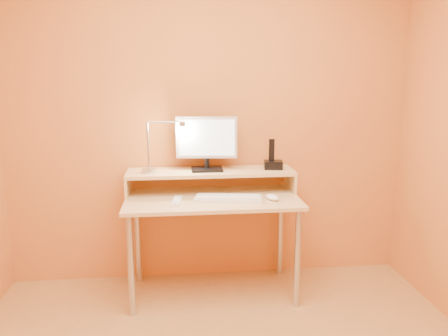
{
  "coord_description": "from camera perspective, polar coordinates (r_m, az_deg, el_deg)",
  "views": [
    {
      "loc": [
        -0.22,
        -1.74,
        1.57
      ],
      "look_at": [
        0.08,
        1.13,
        0.94
      ],
      "focal_mm": 35.12,
      "sensor_mm": 36.0,
      "label": 1
    }
  ],
  "objects": [
    {
      "name": "phone_dock",
      "position": [
        3.21,
        6.43,
        0.42
      ],
      "size": [
        0.14,
        0.12,
        0.06
      ],
      "primitive_type": "cube",
      "rotation": [
        0.0,
        0.0,
        -0.13
      ],
      "color": "black",
      "rests_on": "desk_shelf"
    },
    {
      "name": "phone_handset",
      "position": [
        3.19,
        6.22,
        2.34
      ],
      "size": [
        0.04,
        0.03,
        0.16
      ],
      "primitive_type": "cube",
      "rotation": [
        0.0,
        0.0,
        -0.13
      ],
      "color": "black",
      "rests_on": "phone_dock"
    },
    {
      "name": "monitor_neck",
      "position": [
        3.14,
        -2.24,
        0.64
      ],
      "size": [
        0.04,
        0.04,
        0.07
      ],
      "primitive_type": "cylinder",
      "color": "black",
      "rests_on": "monitor_foot"
    },
    {
      "name": "desk_leg_fr",
      "position": [
        3.04,
        9.53,
        -11.58
      ],
      "size": [
        0.04,
        0.04,
        0.69
      ],
      "primitive_type": "cylinder",
      "color": "#B6B6BC",
      "rests_on": "floor"
    },
    {
      "name": "monitor_screen",
      "position": [
        3.1,
        -2.26,
        3.96
      ],
      "size": [
        0.39,
        0.05,
        0.26
      ],
      "primitive_type": "cube",
      "rotation": [
        0.0,
        0.0,
        -0.11
      ],
      "color": "silver",
      "rests_on": "monitor_panel"
    },
    {
      "name": "mouse",
      "position": [
        3.0,
        6.3,
        -3.8
      ],
      "size": [
        0.11,
        0.13,
        0.04
      ],
      "primitive_type": "ellipsoid",
      "rotation": [
        0.0,
        0.0,
        0.41
      ],
      "color": "white",
      "rests_on": "desk_lower"
    },
    {
      "name": "lamp_bulb",
      "position": [
        3.06,
        -5.44,
        5.43
      ],
      "size": [
        0.03,
        0.03,
        0.0
      ],
      "primitive_type": "cylinder",
      "color": "#FFEAC6",
      "rests_on": "lamp_head"
    },
    {
      "name": "shelf_riser_left",
      "position": [
        3.19,
        -12.39,
        -2.15
      ],
      "size": [
        0.02,
        0.3,
        0.14
      ],
      "primitive_type": "cube",
      "color": "#E4BC7D",
      "rests_on": "desk_lower"
    },
    {
      "name": "monitor_back",
      "position": [
        3.14,
        -2.31,
        4.07
      ],
      "size": [
        0.39,
        0.05,
        0.25
      ],
      "primitive_type": "cube",
      "rotation": [
        0.0,
        0.0,
        -0.11
      ],
      "color": "black",
      "rests_on": "monitor_panel"
    },
    {
      "name": "monitor_foot",
      "position": [
        3.15,
        -2.23,
        -0.15
      ],
      "size": [
        0.22,
        0.16,
        0.02
      ],
      "primitive_type": "cube",
      "color": "black",
      "rests_on": "desk_shelf"
    },
    {
      "name": "desk_leg_fl",
      "position": [
        2.95,
        -12.03,
        -12.39
      ],
      "size": [
        0.04,
        0.04,
        0.69
      ],
      "primitive_type": "cylinder",
      "color": "#B6B6BC",
      "rests_on": "floor"
    },
    {
      "name": "lamp_arm",
      "position": [
        3.06,
        -7.71,
        5.95
      ],
      "size": [
        0.24,
        0.01,
        0.01
      ],
      "primitive_type": "cylinder",
      "rotation": [
        0.0,
        1.57,
        0.0
      ],
      "color": "#B6B6BC",
      "rests_on": "lamp_post"
    },
    {
      "name": "monitor_panel",
      "position": [
        3.12,
        -2.28,
        4.01
      ],
      "size": [
        0.43,
        0.08,
        0.3
      ],
      "primitive_type": "cube",
      "rotation": [
        0.0,
        0.0,
        -0.11
      ],
      "color": "silver",
      "rests_on": "monitor_neck"
    },
    {
      "name": "keyboard",
      "position": [
        2.98,
        0.57,
        -4.02
      ],
      "size": [
        0.46,
        0.21,
        0.02
      ],
      "primitive_type": "cube",
      "rotation": [
        0.0,
        0.0,
        -0.15
      ],
      "color": "silver",
      "rests_on": "desk_lower"
    },
    {
      "name": "desk_leg_br",
      "position": [
        3.48,
        7.35,
        -8.3
      ],
      "size": [
        0.04,
        0.04,
        0.69
      ],
      "primitive_type": "cylinder",
      "color": "#B6B6BC",
      "rests_on": "floor"
    },
    {
      "name": "desk_leg_bl",
      "position": [
        3.41,
        -11.17,
        -8.89
      ],
      "size": [
        0.04,
        0.04,
        0.69
      ],
      "primitive_type": "cylinder",
      "color": "#B6B6BC",
      "rests_on": "floor"
    },
    {
      "name": "remote_control",
      "position": [
        2.95,
        -6.15,
        -4.31
      ],
      "size": [
        0.07,
        0.2,
        0.02
      ],
      "primitive_type": "cube",
      "rotation": [
        0.0,
        0.0,
        -0.11
      ],
      "color": "silver",
      "rests_on": "desk_lower"
    },
    {
      "name": "lamp_base",
      "position": [
        3.12,
        -9.73,
        -0.37
      ],
      "size": [
        0.1,
        0.1,
        0.02
      ],
      "primitive_type": "cylinder",
      "color": "#B6B6BC",
      "rests_on": "desk_shelf"
    },
    {
      "name": "wall_back",
      "position": [
        3.26,
        -2.01,
        6.72
      ],
      "size": [
        3.0,
        0.04,
        2.5
      ],
      "primitive_type": "cube",
      "color": "orange",
      "rests_on": "floor"
    },
    {
      "name": "desk_shelf",
      "position": [
        3.16,
        -1.74,
        -0.52
      ],
      "size": [
        1.2,
        0.3,
        0.02
      ],
      "primitive_type": "cube",
      "color": "#E4BC7D",
      "rests_on": "desk_lower"
    },
    {
      "name": "desk_lower",
      "position": [
        3.05,
        -1.51,
        -4.07
      ],
      "size": [
        1.2,
        0.6,
        0.02
      ],
      "primitive_type": "cube",
      "color": "#E4BC7D",
      "rests_on": "floor"
    },
    {
      "name": "lamp_post",
      "position": [
        3.09,
        -9.85,
        2.85
      ],
      "size": [
        0.01,
        0.01,
        0.33
      ],
      "primitive_type": "cylinder",
      "color": "#B6B6BC",
      "rests_on": "lamp_base"
    },
    {
      "name": "lamp_head",
      "position": [
        3.06,
        -5.44,
        5.72
      ],
      "size": [
        0.04,
        0.04,
        0.03
      ],
      "primitive_type": "cylinder",
      "color": "#B6B6BC",
      "rests_on": "lamp_arm"
    },
    {
      "name": "phone_led",
      "position": [
        3.17,
        7.42,
        0.24
      ],
      "size": [
        0.01,
        0.0,
        0.04
      ],
      "primitive_type": "cube",
      "color": "blue",
      "rests_on": "phone_dock"
    },
    {
      "name": "shelf_riser_right",
      "position": [
        3.27,
        8.66,
        -1.64
      ],
      "size": [
        0.02,
        0.3,
        0.14
      ],
      "primitive_type": "cube",
      "color": "#E4BC7D",
      "rests_on": "desk_lower"
    }
  ]
}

